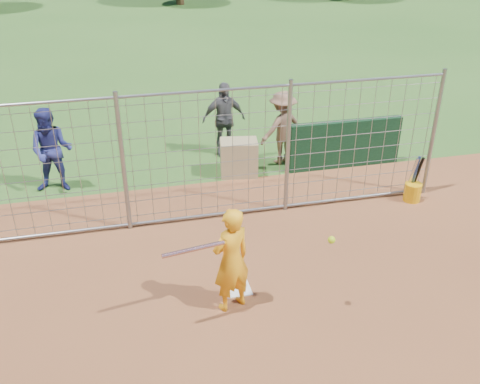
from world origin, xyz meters
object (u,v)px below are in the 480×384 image
object	(u,v)px
bystander_c	(282,128)
bucket_with_bats	(413,190)
bystander_b	(224,119)
bystander_a	(52,151)
batter	(231,260)
equipment_bin	(239,158)

from	to	relation	value
bystander_c	bucket_with_bats	distance (m)	3.19
bystander_b	bucket_with_bats	world-z (taller)	bystander_b
bystander_c	bucket_with_bats	size ratio (longest dim) A/B	1.73
bystander_a	batter	bearing A→B (deg)	-49.12
equipment_bin	bystander_c	bearing A→B (deg)	29.88
equipment_bin	bystander_b	bearing A→B (deg)	103.15
bystander_c	equipment_bin	xyz separation A→B (m)	(-1.11, -0.42, -0.44)
bystander_a	bystander_c	bearing A→B (deg)	12.55
batter	bucket_with_bats	distance (m)	4.89
batter	bystander_a	xyz separation A→B (m)	(-2.72, 4.49, 0.06)
batter	bystander_c	world-z (taller)	bystander_c
bucket_with_bats	equipment_bin	bearing A→B (deg)	147.53
bystander_a	bystander_b	xyz separation A→B (m)	(3.77, 1.01, -0.01)
batter	bucket_with_bats	size ratio (longest dim) A/B	1.70
bucket_with_bats	bystander_c	bearing A→B (deg)	129.84
bystander_a	bucket_with_bats	world-z (taller)	bystander_a
bystander_b	bucket_with_bats	distance (m)	4.54
equipment_bin	bucket_with_bats	xyz separation A→B (m)	(3.12, -1.98, -0.15)
batter	bystander_b	bearing A→B (deg)	-122.93
bystander_b	bystander_c	world-z (taller)	bystander_b
bystander_a	bystander_b	size ratio (longest dim) A/B	1.01
batter	bystander_b	xyz separation A→B (m)	(1.05, 5.50, 0.06)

